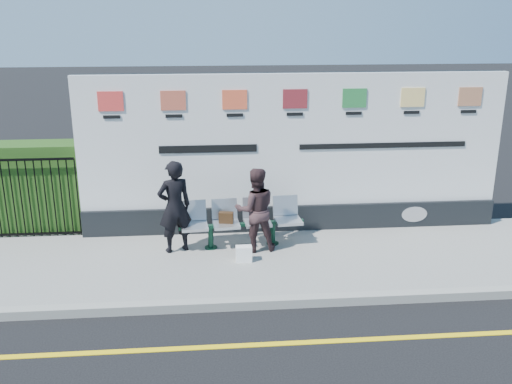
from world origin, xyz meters
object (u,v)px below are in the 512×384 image
woman_left (175,207)px  woman_right (255,210)px  bench (242,234)px  billboard (293,164)px

woman_left → woman_right: bearing=156.2°
bench → woman_left: (-1.18, -0.11, 0.59)m
billboard → bench: bearing=-142.3°
woman_left → woman_right: woman_left is taller
bench → woman_left: bearing=-179.5°
woman_right → bench: bearing=-42.5°
billboard → woman_left: (-2.21, -0.90, -0.47)m
bench → woman_left: woman_left is taller
bench → woman_left: size_ratio=1.31×
bench → woman_right: bearing=-41.9°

